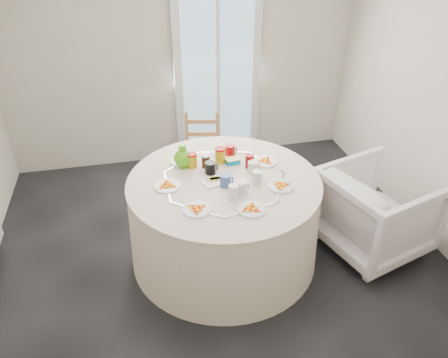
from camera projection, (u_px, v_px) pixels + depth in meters
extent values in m
plane|color=black|center=(220.00, 261.00, 3.89)|extent=(4.00, 4.00, 0.00)
cube|color=#BCB5A3|center=(181.00, 53.00, 4.85)|extent=(4.00, 0.02, 2.60)
cube|color=silver|center=(217.00, 74.00, 5.02)|extent=(1.00, 0.08, 2.10)
cylinder|color=white|center=(224.00, 220.00, 3.78)|extent=(1.64, 1.64, 0.83)
imported|color=white|center=(376.00, 211.00, 3.87)|extent=(0.99, 1.03, 0.86)
cube|color=#0288B0|center=(232.00, 164.00, 3.79)|extent=(0.13, 0.11, 0.05)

